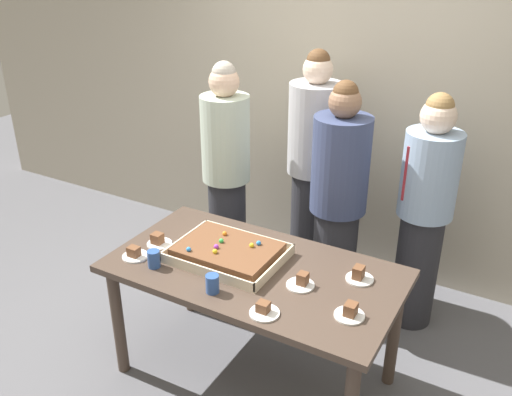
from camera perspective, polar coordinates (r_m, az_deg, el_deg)
The scene contains 16 objects.
ground_plane at distance 3.54m, azimuth -0.20°, elevation -17.90°, with size 12.00×12.00×0.00m, color #5B5B60.
interior_back_panel at distance 4.15m, azimuth 11.08°, elevation 12.02°, with size 8.00×0.12×3.00m, color #B2A893.
party_table at distance 3.11m, azimuth -0.22°, elevation -8.80°, with size 1.62×0.87×0.77m.
sheet_cake at distance 3.13m, azimuth -2.94°, elevation -5.66°, with size 0.62×0.46×0.10m.
plated_slice_near_left at distance 2.91m, azimuth 4.75°, elevation -8.72°, with size 0.15×0.15×0.07m.
plated_slice_near_right at distance 2.71m, azimuth 0.84°, elevation -11.62°, with size 0.15×0.15×0.06m.
plated_slice_far_left at distance 3.22m, azimuth -12.52°, elevation -5.71°, with size 0.15×0.15×0.07m.
plated_slice_far_right at distance 3.00m, azimuth 10.68°, elevation -7.94°, with size 0.15×0.15×0.08m.
plated_slice_center_front at distance 3.32m, azimuth -10.12°, elevation -4.43°, with size 0.15×0.15×0.07m.
plated_slice_center_back at distance 2.73m, azimuth 9.76°, elevation -11.65°, with size 0.15×0.15×0.07m.
drink_cup_nearest at distance 3.09m, azimuth -10.59°, elevation -6.25°, with size 0.07×0.07×0.10m, color #2D5199.
drink_cup_middle at distance 2.85m, azimuth -4.57°, elevation -8.89°, with size 0.07×0.07×0.10m, color #2D5199.
person_serving_front at distance 3.92m, azimuth -3.10°, elevation 2.24°, with size 0.34×0.34×1.71m.
person_green_shirt_behind at distance 3.95m, azimuth 5.96°, elevation 2.79°, with size 0.38×0.38×1.78m.
person_striped_tie_right at distance 3.68m, azimuth 17.12°, elevation -1.42°, with size 0.35×0.35×1.62m.
person_far_right_suit at distance 3.60m, azimuth 8.51°, elevation -0.67°, with size 0.37×0.37×1.68m.
Camera 1 is at (1.28, -2.23, 2.42)m, focal length 38.43 mm.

